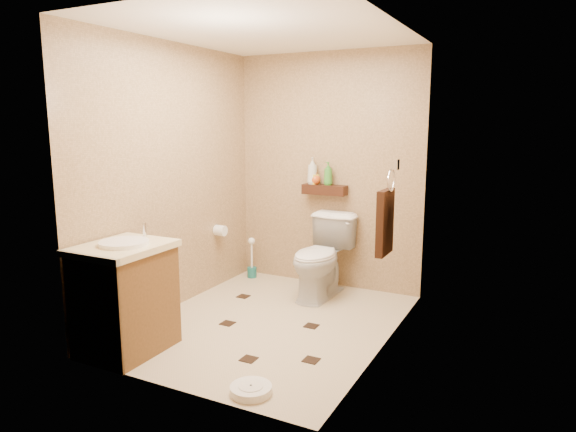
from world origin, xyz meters
The scene contains 18 objects.
ground centered at (0.00, 0.00, 0.00)m, with size 2.50×2.50×0.00m, color #C6B190.
wall_back centered at (0.00, 1.25, 1.20)m, with size 2.00×0.04×2.40m, color tan.
wall_front centered at (0.00, -1.25, 1.20)m, with size 2.00×0.04×2.40m, color tan.
wall_left centered at (-1.00, 0.00, 1.20)m, with size 0.04×2.50×2.40m, color tan.
wall_right centered at (1.00, 0.00, 1.20)m, with size 0.04×2.50×2.40m, color tan.
ceiling centered at (0.00, 0.00, 2.40)m, with size 2.00×2.50×0.02m, color white.
wall_shelf centered at (0.00, 1.17, 1.02)m, with size 0.46×0.14×0.10m, color #38190F.
floor_accents centered at (0.05, -0.02, 0.00)m, with size 1.28×1.41×0.01m.
toilet centered at (0.12, 0.83, 0.40)m, with size 0.45×0.79×0.80m, color white.
vanity centered at (-0.70, -0.95, 0.42)m, with size 0.56×0.68×0.95m.
bathroom_scale centered at (0.46, -1.07, 0.03)m, with size 0.29×0.29×0.05m.
toilet_brush centered at (-0.82, 1.07, 0.16)m, with size 0.10×0.10×0.45m.
towel_ring centered at (0.91, 0.25, 0.95)m, with size 0.12×0.30×0.76m.
toilet_paper centered at (-0.94, 0.65, 0.60)m, with size 0.12×0.11×0.12m.
bottle_a centered at (-0.14, 1.17, 1.21)m, with size 0.11×0.11×0.28m, color beige.
bottle_b centered at (-0.11, 1.17, 1.15)m, with size 0.07×0.07×0.15m, color yellow.
bottle_c centered at (-0.10, 1.17, 1.14)m, with size 0.11×0.11×0.14m, color #BE4916.
bottle_d centered at (0.04, 1.17, 1.19)m, with size 0.09×0.09×0.24m, color #37842C.
Camera 1 is at (2.03, -3.64, 1.70)m, focal length 32.00 mm.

